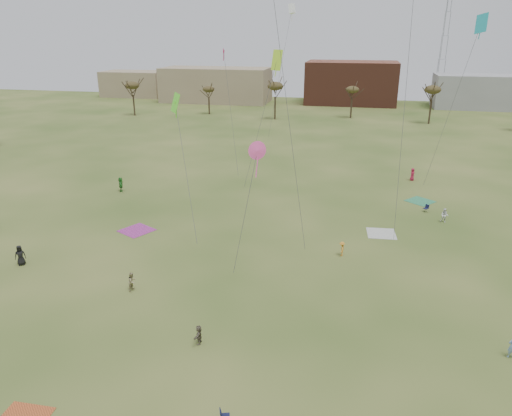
# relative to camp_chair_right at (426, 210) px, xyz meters

# --- Properties ---
(ground) EXTENTS (260.00, 260.00, 0.00)m
(ground) POSITION_rel_camp_chair_right_xyz_m (-16.78, -29.50, -0.26)
(ground) COLOR #2F4E18
(ground) RESTS_ON ground
(spectator_fore_b) EXTENTS (0.74, 0.88, 1.61)m
(spectator_fore_b) POSITION_rel_camp_chair_right_xyz_m (-25.71, -24.28, 0.54)
(spectator_fore_b) COLOR #9A8F62
(spectator_fore_b) RESTS_ON ground
(spectator_fore_c) EXTENTS (0.49, 1.32, 1.39)m
(spectator_fore_c) POSITION_rel_camp_chair_right_xyz_m (-18.04, -29.91, 0.44)
(spectator_fore_c) COLOR brown
(spectator_fore_c) RESTS_ON ground
(flyer_mid_a) EXTENTS (1.11, 1.01, 1.91)m
(flyer_mid_a) POSITION_rel_camp_chair_right_xyz_m (-37.76, -22.26, 0.69)
(flyer_mid_a) COLOR black
(flyer_mid_a) RESTS_ON ground
(flyer_mid_b) EXTENTS (0.53, 0.91, 1.41)m
(flyer_mid_b) POSITION_rel_camp_chair_right_xyz_m (-9.17, -14.02, 0.45)
(flyer_mid_b) COLOR orange
(flyer_mid_b) RESTS_ON ground
(spectator_mid_e) EXTENTS (0.95, 0.84, 1.62)m
(spectator_mid_e) POSITION_rel_camp_chair_right_xyz_m (1.61, -3.03, 0.55)
(spectator_mid_e) COLOR white
(spectator_mid_e) RESTS_ON ground
(flyer_far_a) EXTENTS (1.23, 1.86, 1.92)m
(flyer_far_a) POSITION_rel_camp_chair_right_xyz_m (-38.98, -0.63, 0.70)
(flyer_far_a) COLOR #2B7D29
(flyer_far_a) RESTS_ON ground
(flyer_far_b) EXTENTS (0.85, 1.03, 1.82)m
(flyer_far_b) POSITION_rel_camp_chair_right_xyz_m (-0.49, 12.88, 0.65)
(flyer_far_b) COLOR #A61C3B
(flyer_far_b) RESTS_ON ground
(blanket_cream) EXTENTS (3.17, 3.17, 0.03)m
(blanket_cream) POSITION_rel_camp_chair_right_xyz_m (-5.30, -7.82, -0.26)
(blanket_cream) COLOR silver
(blanket_cream) RESTS_ON ground
(blanket_plum) EXTENTS (4.15, 4.15, 0.03)m
(blanket_plum) POSITION_rel_camp_chair_right_xyz_m (-31.00, -12.63, -0.26)
(blanket_plum) COLOR #A53290
(blanket_plum) RESTS_ON ground
(blanket_olive) EXTENTS (4.07, 4.07, 0.03)m
(blanket_olive) POSITION_rel_camp_chair_right_xyz_m (-0.24, 3.74, -0.26)
(blanket_olive) COLOR #338E5D
(blanket_olive) RESTS_ON ground
(camp_chair_right) EXTENTS (0.74, 0.74, 0.87)m
(camp_chair_right) POSITION_rel_camp_chair_right_xyz_m (0.00, 0.00, 0.00)
(camp_chair_right) COLOR #131636
(camp_chair_right) RESTS_ON ground
(kites_aloft) EXTENTS (57.16, 66.85, 26.93)m
(kites_aloft) POSITION_rel_camp_chair_right_xyz_m (-20.13, 2.54, 21.30)
(kites_aloft) COLOR #54D425
(kites_aloft) RESTS_ON ground
(tree_line) EXTENTS (117.44, 49.32, 8.91)m
(tree_line) POSITION_rel_camp_chair_right_xyz_m (-19.63, 49.63, 6.83)
(tree_line) COLOR #3A2B1E
(tree_line) RESTS_ON ground
(building_tan) EXTENTS (32.00, 14.00, 10.00)m
(building_tan) POSITION_rel_camp_chair_right_xyz_m (-51.78, 85.50, 4.74)
(building_tan) COLOR #937F60
(building_tan) RESTS_ON ground
(building_brick) EXTENTS (26.00, 16.00, 12.00)m
(building_brick) POSITION_rel_camp_chair_right_xyz_m (-11.78, 90.50, 5.74)
(building_brick) COLOR brown
(building_brick) RESTS_ON ground
(building_grey) EXTENTS (24.00, 12.00, 9.00)m
(building_grey) POSITION_rel_camp_chair_right_xyz_m (23.22, 88.50, 4.24)
(building_grey) COLOR gray
(building_grey) RESTS_ON ground
(building_tan_west) EXTENTS (20.00, 12.00, 8.00)m
(building_tan_west) POSITION_rel_camp_chair_right_xyz_m (-81.78, 92.50, 3.74)
(building_tan_west) COLOR #937F60
(building_tan_west) RESTS_ON ground
(radio_tower) EXTENTS (1.51, 1.72, 41.00)m
(radio_tower) POSITION_rel_camp_chair_right_xyz_m (13.22, 95.50, 18.95)
(radio_tower) COLOR #9EA3A8
(radio_tower) RESTS_ON ground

